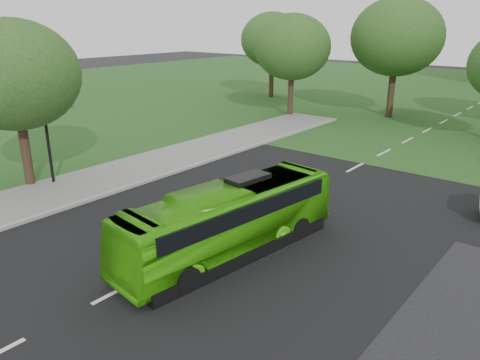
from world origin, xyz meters
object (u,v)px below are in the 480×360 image
at_px(tree_park_a, 292,47).
at_px(traffic_light, 48,126).
at_px(tree_park_f, 272,40).
at_px(bus, 230,220).
at_px(tree_side_near, 14,75).
at_px(tree_park_b, 397,37).

xyz_separation_m(tree_park_a, traffic_light, (0.71, -22.31, -2.70)).
height_order(tree_park_f, bus, tree_park_f).
xyz_separation_m(tree_park_f, tree_side_near, (7.07, -30.48, -0.46)).
height_order(tree_side_near, traffic_light, tree_side_near).
xyz_separation_m(tree_park_f, bus, (19.26, -29.58, -4.62)).
bearing_deg(bus, tree_side_near, -168.54).
relative_size(tree_park_b, tree_side_near, 1.21).
distance_m(tree_park_b, tree_side_near, 28.86).
bearing_deg(tree_park_a, tree_park_f, 134.53).
xyz_separation_m(bus, traffic_light, (-11.34, -0.07, 1.74)).
xyz_separation_m(tree_side_near, bus, (12.19, 0.90, -4.16)).
bearing_deg(traffic_light, tree_park_b, 55.86).
relative_size(tree_park_a, traffic_light, 1.65).
bearing_deg(tree_park_f, tree_side_near, -76.94).
bearing_deg(traffic_light, tree_side_near, -157.09).
bearing_deg(tree_park_b, bus, -79.02).
bearing_deg(tree_park_a, traffic_light, -88.19).
bearing_deg(tree_park_f, bus, -56.93).
bearing_deg(tree_side_near, tree_park_a, 89.65).
xyz_separation_m(tree_park_b, tree_park_f, (-14.00, 2.48, -0.63)).
distance_m(tree_side_near, traffic_light, 2.69).
height_order(tree_park_a, tree_park_f, tree_park_f).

